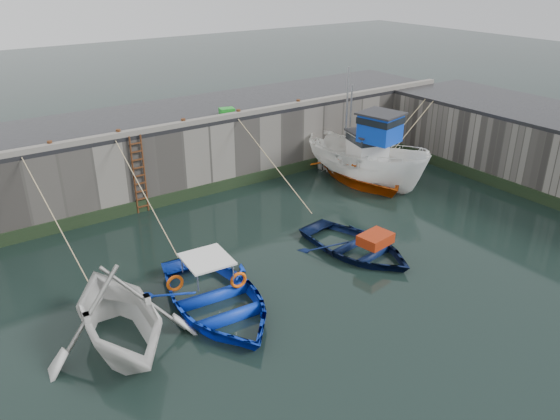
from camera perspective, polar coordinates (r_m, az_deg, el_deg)
ground at (r=16.10m, az=6.43°, el=-10.73°), size 120.00×120.00×0.00m
quay_back at (r=25.14m, az=-12.40°, el=6.07°), size 30.00×5.00×3.00m
quay_right at (r=27.50m, az=26.57°, el=5.61°), size 5.00×15.00×3.00m
road_back at (r=24.69m, az=-12.74°, el=9.54°), size 30.00×5.00×0.16m
road_right at (r=27.10m, az=27.21°, el=8.76°), size 5.00×15.00×0.16m
kerb_back at (r=22.56m, az=-10.41°, el=8.80°), size 30.00×0.30×0.20m
algae_back at (r=23.38m, az=-9.65°, el=1.60°), size 30.00×0.08×0.50m
algae_right at (r=25.79m, az=23.22°, el=2.11°), size 0.08×15.00×0.50m
ladder at (r=22.16m, az=-14.49°, el=3.56°), size 0.51×0.08×3.20m
boat_near_white at (r=15.52m, az=-16.16°, el=-13.25°), size 4.41×5.03×2.54m
boat_near_white_rope at (r=19.72m, az=-21.24°, el=-5.26°), size 0.04×5.80×3.10m
boat_near_blue at (r=16.39m, az=-6.69°, el=-10.04°), size 4.16×5.56×1.10m
boat_near_blue_rope at (r=20.40m, az=-13.55°, el=-3.13°), size 0.04×5.76×3.10m
boat_near_navy at (r=19.32m, az=7.89°, el=-4.30°), size 3.79×4.86×0.92m
boat_near_navy_rope at (r=22.80m, az=-0.50°, el=0.66°), size 0.04×5.60×3.10m
boat_far_white at (r=24.96m, az=9.07°, el=5.06°), size 3.71×6.63×5.42m
boat_far_orange at (r=25.93m, az=8.37°, el=4.48°), size 6.28×7.63×4.38m
fish_crate at (r=24.19m, az=-5.58°, el=10.25°), size 0.71×0.58×0.27m
bollard_a at (r=21.17m, az=-22.89°, el=6.30°), size 0.18×0.18×0.28m
bollard_b at (r=21.77m, az=-16.52°, el=7.71°), size 0.18×0.18×0.28m
bollard_c at (r=22.71m, az=-10.06°, el=9.04°), size 0.18×0.18×0.28m
bollard_d at (r=23.87m, az=-4.36°, el=10.11°), size 0.18×0.18×0.28m
bollard_e at (r=25.59m, az=1.92°, el=11.16°), size 0.18×0.18×0.28m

